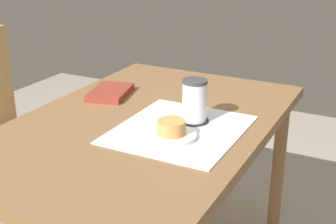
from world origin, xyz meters
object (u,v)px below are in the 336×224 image
object	(u,v)px
dining_table	(144,145)
wooden_chair	(1,132)
small_book	(110,92)
pastry	(172,127)
pastry_plate	(172,136)
coffee_mug	(195,100)

from	to	relation	value
dining_table	wooden_chair	world-z (taller)	wooden_chair
dining_table	small_book	xyz separation A→B (m)	(0.15, 0.23, 0.10)
small_book	pastry	bearing A→B (deg)	-136.51
dining_table	wooden_chair	bearing A→B (deg)	81.97
pastry_plate	small_book	size ratio (longest dim) A/B	0.79
dining_table	wooden_chair	distance (m)	0.78
dining_table	small_book	distance (m)	0.29
dining_table	pastry_plate	size ratio (longest dim) A/B	7.96
wooden_chair	pastry_plate	xyz separation A→B (m)	(-0.19, -0.89, 0.24)
wooden_chair	pastry_plate	bearing A→B (deg)	77.76
pastry_plate	pastry	distance (m)	0.03
wooden_chair	pastry_plate	size ratio (longest dim) A/B	6.27
coffee_mug	small_book	xyz separation A→B (m)	(0.09, 0.37, -0.06)
pastry_plate	pastry	size ratio (longest dim) A/B	1.77
wooden_chair	pastry	distance (m)	0.95
dining_table	wooden_chair	xyz separation A→B (m)	(0.11, 0.76, -0.15)
pastry	pastry_plate	bearing A→B (deg)	0.00
dining_table	coffee_mug	distance (m)	0.22
wooden_chair	coffee_mug	world-z (taller)	wooden_chair
pastry_plate	dining_table	bearing A→B (deg)	59.23
wooden_chair	small_book	xyz separation A→B (m)	(0.04, -0.53, 0.24)
dining_table	pastry	bearing A→B (deg)	-120.77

